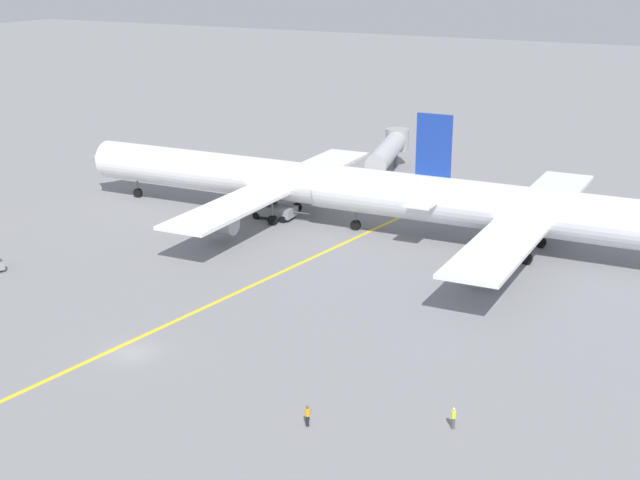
{
  "coord_description": "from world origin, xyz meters",
  "views": [
    {
      "loc": [
        48.93,
        -56.37,
        34.04
      ],
      "look_at": [
        5.29,
        25.7,
        4.0
      ],
      "focal_mm": 50.47,
      "sensor_mm": 36.0,
      "label": 1
    }
  ],
  "objects_px": {
    "airliner_being_pushed": "(511,210)",
    "jet_bridge": "(389,149)",
    "ground_crew_marshaller_foreground": "(307,415)",
    "ground_crew_wing_walker_right": "(453,418)",
    "pushback_tug": "(273,209)",
    "airliner_at_gate_left": "(265,179)"
  },
  "relations": [
    {
      "from": "airliner_at_gate_left",
      "to": "ground_crew_wing_walker_right",
      "type": "xyz_separation_m",
      "value": [
        41.85,
        -41.82,
        -4.17
      ]
    },
    {
      "from": "jet_bridge",
      "to": "pushback_tug",
      "type": "bearing_deg",
      "value": -98.2
    },
    {
      "from": "ground_crew_marshaller_foreground",
      "to": "airliner_being_pushed",
      "type": "bearing_deg",
      "value": 88.31
    },
    {
      "from": "airliner_being_pushed",
      "to": "ground_crew_marshaller_foreground",
      "type": "height_order",
      "value": "airliner_being_pushed"
    },
    {
      "from": "ground_crew_wing_walker_right",
      "to": "airliner_at_gate_left",
      "type": "bearing_deg",
      "value": 135.02
    },
    {
      "from": "ground_crew_marshaller_foreground",
      "to": "airliner_at_gate_left",
      "type": "bearing_deg",
      "value": 124.54
    },
    {
      "from": "ground_crew_marshaller_foreground",
      "to": "jet_bridge",
      "type": "bearing_deg",
      "value": 109.45
    },
    {
      "from": "ground_crew_marshaller_foreground",
      "to": "ground_crew_wing_walker_right",
      "type": "bearing_deg",
      "value": 26.05
    },
    {
      "from": "ground_crew_wing_walker_right",
      "to": "jet_bridge",
      "type": "relative_size",
      "value": 0.08
    },
    {
      "from": "ground_crew_wing_walker_right",
      "to": "jet_bridge",
      "type": "bearing_deg",
      "value": 117.34
    },
    {
      "from": "airliner_at_gate_left",
      "to": "airliner_being_pushed",
      "type": "bearing_deg",
      "value": 0.63
    },
    {
      "from": "airliner_at_gate_left",
      "to": "pushback_tug",
      "type": "xyz_separation_m",
      "value": [
        1.58,
        -0.47,
        -3.83
      ]
    },
    {
      "from": "airliner_at_gate_left",
      "to": "ground_crew_wing_walker_right",
      "type": "distance_m",
      "value": 59.31
    },
    {
      "from": "pushback_tug",
      "to": "jet_bridge",
      "type": "distance_m",
      "value": 29.04
    },
    {
      "from": "airliner_being_pushed",
      "to": "pushback_tug",
      "type": "relative_size",
      "value": 6.09
    },
    {
      "from": "airliner_being_pushed",
      "to": "ground_crew_marshaller_foreground",
      "type": "bearing_deg",
      "value": -91.69
    },
    {
      "from": "pushback_tug",
      "to": "ground_crew_wing_walker_right",
      "type": "relative_size",
      "value": 5.11
    },
    {
      "from": "airliner_at_gate_left",
      "to": "ground_crew_marshaller_foreground",
      "type": "relative_size",
      "value": 33.5
    },
    {
      "from": "airliner_at_gate_left",
      "to": "ground_crew_marshaller_foreground",
      "type": "distance_m",
      "value": 56.73
    },
    {
      "from": "airliner_being_pushed",
      "to": "jet_bridge",
      "type": "distance_m",
      "value": 39.26
    },
    {
      "from": "jet_bridge",
      "to": "airliner_at_gate_left",
      "type": "bearing_deg",
      "value": -101.45
    },
    {
      "from": "airliner_being_pushed",
      "to": "pushback_tug",
      "type": "xyz_separation_m",
      "value": [
        -31.88,
        -0.84,
        -3.94
      ]
    }
  ]
}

